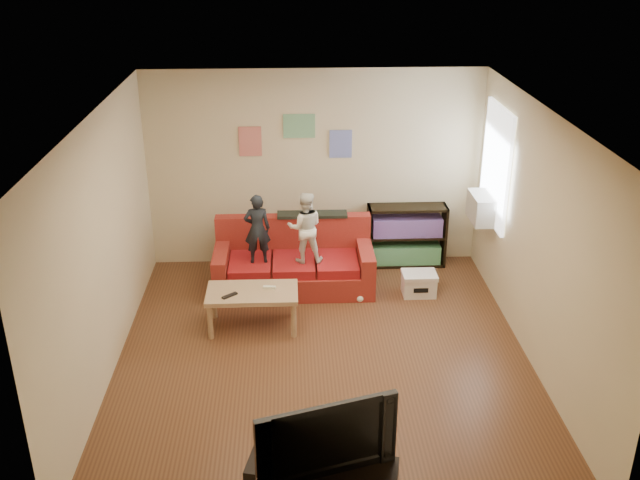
{
  "coord_description": "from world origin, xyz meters",
  "views": [
    {
      "loc": [
        -0.33,
        -6.68,
        4.35
      ],
      "look_at": [
        0.0,
        0.8,
        1.05
      ],
      "focal_mm": 40.0,
      "sensor_mm": 36.0,
      "label": 1
    }
  ],
  "objects_px": {
    "sofa": "(294,264)",
    "television": "(322,432)",
    "bookshelf": "(406,239)",
    "child_a": "(257,229)",
    "file_box": "(419,283)",
    "child_b": "(305,227)",
    "coffee_table": "(252,296)"
  },
  "relations": [
    {
      "from": "file_box",
      "to": "child_a",
      "type": "bearing_deg",
      "value": 175.49
    },
    {
      "from": "child_b",
      "to": "file_box",
      "type": "distance_m",
      "value": 1.64
    },
    {
      "from": "sofa",
      "to": "bookshelf",
      "type": "xyz_separation_m",
      "value": [
        1.57,
        0.57,
        0.08
      ]
    },
    {
      "from": "coffee_table",
      "to": "file_box",
      "type": "relative_size",
      "value": 2.43
    },
    {
      "from": "child_a",
      "to": "television",
      "type": "height_order",
      "value": "child_a"
    },
    {
      "from": "bookshelf",
      "to": "child_a",
      "type": "bearing_deg",
      "value": -159.74
    },
    {
      "from": "sofa",
      "to": "child_b",
      "type": "distance_m",
      "value": 0.63
    },
    {
      "from": "child_a",
      "to": "child_b",
      "type": "height_order",
      "value": "child_b"
    },
    {
      "from": "sofa",
      "to": "coffee_table",
      "type": "relative_size",
      "value": 1.93
    },
    {
      "from": "coffee_table",
      "to": "file_box",
      "type": "height_order",
      "value": "coffee_table"
    },
    {
      "from": "child_a",
      "to": "television",
      "type": "distance_m",
      "value": 3.86
    },
    {
      "from": "television",
      "to": "sofa",
      "type": "bearing_deg",
      "value": 75.77
    },
    {
      "from": "child_a",
      "to": "child_b",
      "type": "distance_m",
      "value": 0.6
    },
    {
      "from": "television",
      "to": "child_a",
      "type": "bearing_deg",
      "value": 82.61
    },
    {
      "from": "sofa",
      "to": "child_b",
      "type": "relative_size",
      "value": 2.21
    },
    {
      "from": "sofa",
      "to": "file_box",
      "type": "relative_size",
      "value": 4.7
    },
    {
      "from": "child_b",
      "to": "coffee_table",
      "type": "height_order",
      "value": "child_b"
    },
    {
      "from": "coffee_table",
      "to": "bookshelf",
      "type": "bearing_deg",
      "value": 38.42
    },
    {
      "from": "bookshelf",
      "to": "file_box",
      "type": "distance_m",
      "value": 0.94
    },
    {
      "from": "child_a",
      "to": "television",
      "type": "relative_size",
      "value": 0.8
    },
    {
      "from": "file_box",
      "to": "child_b",
      "type": "bearing_deg",
      "value": 173.64
    },
    {
      "from": "sofa",
      "to": "television",
      "type": "height_order",
      "value": "television"
    },
    {
      "from": "child_b",
      "to": "file_box",
      "type": "bearing_deg",
      "value": 172.84
    },
    {
      "from": "coffee_table",
      "to": "bookshelf",
      "type": "distance_m",
      "value": 2.63
    },
    {
      "from": "child_b",
      "to": "television",
      "type": "height_order",
      "value": "child_b"
    },
    {
      "from": "child_a",
      "to": "coffee_table",
      "type": "xyz_separation_m",
      "value": [
        -0.04,
        -0.89,
        -0.48
      ]
    },
    {
      "from": "file_box",
      "to": "television",
      "type": "height_order",
      "value": "television"
    },
    {
      "from": "bookshelf",
      "to": "television",
      "type": "height_order",
      "value": "television"
    },
    {
      "from": "coffee_table",
      "to": "bookshelf",
      "type": "height_order",
      "value": "bookshelf"
    },
    {
      "from": "sofa",
      "to": "child_a",
      "type": "xyz_separation_m",
      "value": [
        -0.45,
        -0.17,
        0.58
      ]
    },
    {
      "from": "child_b",
      "to": "file_box",
      "type": "relative_size",
      "value": 2.13
    },
    {
      "from": "sofa",
      "to": "coffee_table",
      "type": "height_order",
      "value": "sofa"
    }
  ]
}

